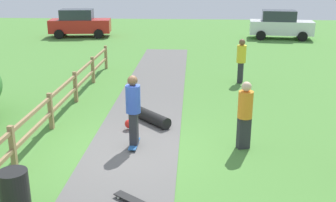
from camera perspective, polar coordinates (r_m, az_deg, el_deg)
ground_plane at (r=10.61m, az=-5.00°, el=-6.85°), size 60.00×60.00×0.00m
asphalt_path at (r=10.61m, az=-5.01°, el=-6.80°), size 2.40×28.00×0.02m
wooden_fence at (r=11.03m, az=-18.60°, el=-3.02°), size 0.12×18.12×1.10m
trash_bin at (r=8.30m, az=-20.97°, el=-12.10°), size 0.56×0.56×0.90m
skater_riding at (r=10.33m, az=-4.97°, el=-0.92°), size 0.39×0.80×1.93m
skater_fallen at (r=12.18m, az=-2.57°, el=-2.44°), size 1.36×1.35×0.36m
skateboard_loose at (r=8.31m, az=-5.31°, el=-13.73°), size 0.77×0.63×0.08m
bystander_orange at (r=10.47m, az=10.90°, el=-1.55°), size 0.47×0.47×1.81m
bystander_yellow at (r=16.83m, az=10.37°, el=5.93°), size 0.46×0.46×1.83m
parked_car_white at (r=28.93m, az=15.70°, el=10.42°), size 4.37×2.37×1.92m
parked_car_red at (r=29.41m, az=-12.49°, el=10.77°), size 4.37×2.37×1.92m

